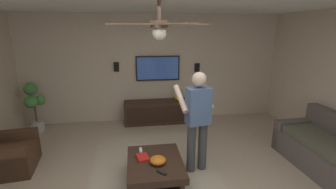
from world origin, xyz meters
name	(u,v)px	position (x,y,z in m)	size (l,w,h in m)	color
wall_back_tv	(154,68)	(3.10, 0.00, 1.30)	(0.10, 6.47, 2.61)	#C6B299
area_rug	(154,176)	(0.51, 0.24, 0.01)	(3.12, 2.03, 0.01)	tan
couch	(335,155)	(0.22, -2.63, 0.32)	(1.92, 0.91, 0.87)	#564C47
armchair	(4,155)	(1.05, 2.63, 0.28)	(0.89, 0.90, 0.82)	#472D1E
coffee_table	(155,167)	(0.31, 0.24, 0.30)	(1.00, 0.80, 0.40)	#332116
media_console	(159,112)	(2.77, -0.10, 0.28)	(0.45, 1.70, 0.55)	#332116
tv	(158,68)	(3.01, -0.10, 1.32)	(0.05, 1.07, 0.60)	black
person_standing	(197,117)	(0.62, -0.46, 0.93)	(0.60, 0.61, 1.64)	#3F3F3F
potted_plant_tall	(34,105)	(2.61, 2.69, 0.63)	(0.51, 0.43, 1.12)	#B7B2A8
bowl	(158,160)	(0.24, 0.20, 0.45)	(0.23, 0.23, 0.10)	orange
remote_white	(141,150)	(0.63, 0.43, 0.41)	(0.15, 0.04, 0.02)	white
remote_black	(162,173)	(-0.01, 0.18, 0.41)	(0.15, 0.04, 0.02)	black
book	(143,157)	(0.40, 0.41, 0.42)	(0.22, 0.16, 0.04)	red
vase_round	(178,96)	(2.75, -0.57, 0.66)	(0.22, 0.22, 0.22)	gold
wall_speaker_left	(197,68)	(3.02, -1.09, 1.31)	(0.06, 0.12, 0.22)	black
wall_speaker_right	(116,67)	(3.02, 0.90, 1.37)	(0.06, 0.12, 0.22)	black
ceiling_fan	(160,27)	(-0.01, 0.19, 2.28)	(1.16, 1.20, 0.46)	#4C3828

